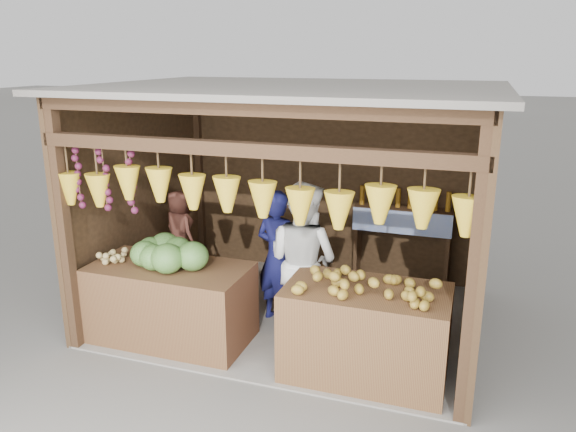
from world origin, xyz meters
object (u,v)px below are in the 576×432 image
object	(u,v)px
counter_left	(171,303)
vendor_seated	(180,231)
man_standing	(278,258)
woman_standing	(303,261)
counter_right	(366,333)

from	to	relation	value
counter_left	vendor_seated	world-z (taller)	vendor_seated
man_standing	counter_left	bearing A→B (deg)	58.73
woman_standing	vendor_seated	distance (m)	1.90
woman_standing	vendor_seated	xyz separation A→B (m)	(-1.81, 0.58, -0.03)
counter_right	vendor_seated	distance (m)	2.90
counter_left	man_standing	world-z (taller)	man_standing
counter_left	woman_standing	distance (m)	1.47
counter_right	woman_standing	world-z (taller)	woman_standing
man_standing	woman_standing	bearing A→B (deg)	167.67
counter_right	man_standing	size ratio (longest dim) A/B	0.97
counter_left	woman_standing	xyz separation A→B (m)	(1.29, 0.56, 0.44)
man_standing	woman_standing	world-z (taller)	woman_standing
counter_left	vendor_seated	xyz separation A→B (m)	(-0.52, 1.14, 0.41)
man_standing	vendor_seated	size ratio (longest dim) A/B	1.50
counter_right	man_standing	bearing A→B (deg)	144.90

